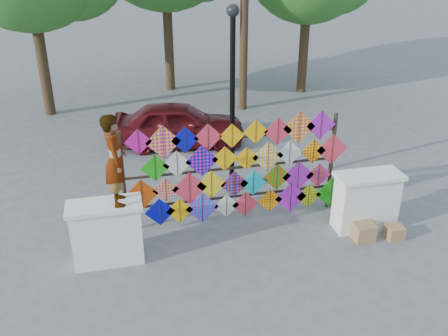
{
  "coord_description": "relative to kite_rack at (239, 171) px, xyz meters",
  "views": [
    {
      "loc": [
        -2.35,
        -8.51,
        5.9
      ],
      "look_at": [
        -0.22,
        0.6,
        1.37
      ],
      "focal_mm": 40.0,
      "sensor_mm": 36.0,
      "label": 1
    }
  ],
  "objects": [
    {
      "name": "ground",
      "position": [
        -0.13,
        -0.72,
        -1.21
      ],
      "size": [
        80.0,
        80.0,
        0.0
      ],
      "primitive_type": "plane",
      "color": "slate",
      "rests_on": "ground"
    },
    {
      "name": "parapet_left",
      "position": [
        -2.83,
        -0.92,
        -0.56
      ],
      "size": [
        1.4,
        0.65,
        1.28
      ],
      "color": "white",
      "rests_on": "ground"
    },
    {
      "name": "parapet_right",
      "position": [
        2.57,
        -0.92,
        -0.56
      ],
      "size": [
        1.4,
        0.65,
        1.28
      ],
      "color": "white",
      "rests_on": "ground"
    },
    {
      "name": "kite_rack",
      "position": [
        0.0,
        0.0,
        0.0
      ],
      "size": [
        5.0,
        0.24,
        2.44
      ],
      "color": "black",
      "rests_on": "ground"
    },
    {
      "name": "vendor_woman",
      "position": [
        -2.54,
        -0.92,
        0.94
      ],
      "size": [
        0.41,
        0.63,
        1.73
      ],
      "primitive_type": "imported",
      "rotation": [
        0.0,
        0.0,
        1.57
      ],
      "color": "#99999E",
      "rests_on": "parapet_left"
    },
    {
      "name": "sedan",
      "position": [
        -0.63,
        4.51,
        -0.55
      ],
      "size": [
        4.02,
        2.11,
        1.31
      ],
      "primitive_type": "imported",
      "rotation": [
        0.0,
        0.0,
        1.42
      ],
      "color": "#570E14",
      "rests_on": "ground"
    },
    {
      "name": "lamppost",
      "position": [
        0.17,
        1.28,
        1.48
      ],
      "size": [
        0.28,
        0.28,
        4.46
      ],
      "color": "black",
      "rests_on": "ground"
    },
    {
      "name": "cardboard_box_near",
      "position": [
        2.34,
        -1.38,
        -1.02
      ],
      "size": [
        0.42,
        0.37,
        0.37
      ],
      "primitive_type": "cube",
      "color": "#A57A50",
      "rests_on": "ground"
    },
    {
      "name": "cardboard_box_far",
      "position": [
        2.99,
        -1.48,
        -1.06
      ],
      "size": [
        0.34,
        0.32,
        0.29
      ],
      "primitive_type": "cube",
      "color": "#A57A50",
      "rests_on": "ground"
    }
  ]
}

